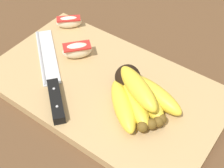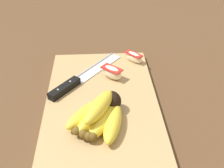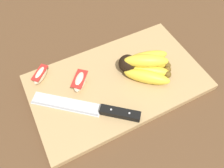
% 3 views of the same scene
% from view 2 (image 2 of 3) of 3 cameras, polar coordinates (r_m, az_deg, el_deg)
% --- Properties ---
extents(ground_plane, '(6.00, 6.00, 0.00)m').
position_cam_2_polar(ground_plane, '(0.73, -2.21, -4.45)').
color(ground_plane, brown).
extents(cutting_board, '(0.47, 0.28, 0.02)m').
position_cam_2_polar(cutting_board, '(0.72, -1.66, -4.03)').
color(cutting_board, tan).
rests_on(cutting_board, ground_plane).
extents(banana_bunch, '(0.16, 0.14, 0.07)m').
position_cam_2_polar(banana_bunch, '(0.64, -1.84, -6.05)').
color(banana_bunch, black).
rests_on(banana_bunch, cutting_board).
extents(chefs_knife, '(0.23, 0.20, 0.02)m').
position_cam_2_polar(chefs_knife, '(0.78, -6.60, 0.70)').
color(chefs_knife, silver).
rests_on(chefs_knife, cutting_board).
extents(apple_wedge_near, '(0.06, 0.07, 0.04)m').
position_cam_2_polar(apple_wedge_near, '(0.78, 0.29, 2.37)').
color(apple_wedge_near, '#F4E5C1').
rests_on(apple_wedge_near, cutting_board).
extents(apple_wedge_middle, '(0.06, 0.06, 0.03)m').
position_cam_2_polar(apple_wedge_middle, '(0.86, 4.61, 5.40)').
color(apple_wedge_middle, '#F4E5C1').
rests_on(apple_wedge_middle, cutting_board).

